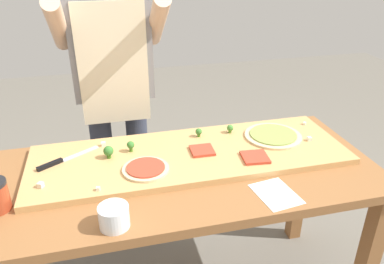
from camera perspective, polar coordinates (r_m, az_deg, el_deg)
prep_table at (r=1.65m, az=-1.27°, el=-8.97°), size 1.64×0.73×0.78m
cutting_board at (r=1.67m, az=-0.21°, el=-3.49°), size 1.38×0.46×0.03m
chefs_knife at (r=1.68m, az=-19.28°, el=-4.14°), size 0.25×0.17×0.02m
pizza_whole_tomato_red at (r=1.54m, az=-7.00°, el=-5.51°), size 0.19×0.19×0.02m
pizza_whole_pesto_green at (r=1.83m, az=12.15°, el=-0.51°), size 0.27×0.27×0.02m
pizza_slice_far_right at (r=1.66m, az=1.54°, el=-2.80°), size 0.10×0.10×0.01m
pizza_slice_far_left at (r=1.63m, az=9.49°, el=-3.77°), size 0.12×0.12×0.01m
broccoli_floret_front_left at (r=1.67m, az=-9.25°, el=-2.00°), size 0.03×0.03×0.05m
broccoli_floret_back_right at (r=1.83m, az=5.77°, el=0.57°), size 0.03×0.03×0.04m
broccoli_floret_front_mid at (r=1.78m, az=1.02°, el=0.01°), size 0.03×0.03×0.04m
broccoli_floret_back_mid at (r=1.64m, az=-12.50°, el=-2.86°), size 0.04×0.04×0.06m
cheese_crumble_a at (r=1.83m, az=17.28°, el=-0.99°), size 0.02×0.02×0.02m
cheese_crumble_b at (r=1.46m, az=-13.99°, el=-8.31°), size 0.02×0.02×0.01m
cheese_crumble_c at (r=1.75m, az=-13.22°, el=-1.78°), size 0.02×0.02×0.02m
cheese_crumble_d at (r=1.54m, az=-21.90°, el=-7.44°), size 0.03×0.03×0.02m
cheese_crumble_e at (r=1.99m, az=16.63°, el=1.27°), size 0.02×0.02×0.01m
flour_cup at (r=1.31m, az=-11.68°, el=-12.56°), size 0.10×0.10×0.08m
recipe_note at (r=1.48m, az=12.56°, el=-9.10°), size 0.16×0.20×0.00m
cook_center at (r=2.04m, az=-11.74°, el=8.06°), size 0.54×0.39×1.67m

